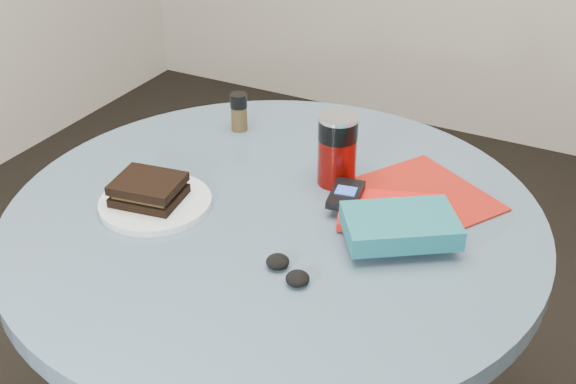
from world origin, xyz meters
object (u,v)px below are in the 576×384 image
at_px(mp3_player, 346,194).
at_px(headphones, 287,270).
at_px(pepper_grinder, 239,112).
at_px(soda_can, 337,150).
at_px(novel, 400,226).
at_px(plate, 155,203).
at_px(red_book, 392,212).
at_px(magazine, 429,194).
at_px(sandwich, 149,190).
at_px(table, 275,281).

height_order(mp3_player, headphones, mp3_player).
bearing_deg(pepper_grinder, headphones, -50.99).
distance_m(soda_can, novel, 0.24).
bearing_deg(plate, novel, 11.71).
bearing_deg(mp3_player, plate, -153.44).
relative_size(pepper_grinder, headphones, 0.85).
bearing_deg(pepper_grinder, mp3_player, -28.97).
xyz_separation_m(red_book, headphones, (-0.09, -0.24, -0.00)).
relative_size(magazine, headphones, 2.43).
xyz_separation_m(pepper_grinder, magazine, (0.47, -0.07, -0.04)).
bearing_deg(novel, plate, 157.76).
distance_m(sandwich, soda_can, 0.37).
height_order(soda_can, mp3_player, soda_can).
bearing_deg(red_book, magazine, 53.38).
distance_m(mp3_player, headphones, 0.23).
distance_m(plate, red_book, 0.44).
height_order(table, headphones, headphones).
bearing_deg(novel, magazine, 57.28).
distance_m(table, sandwich, 0.31).
distance_m(pepper_grinder, mp3_player, 0.39).
height_order(pepper_grinder, novel, pepper_grinder).
height_order(table, red_book, red_book).
relative_size(sandwich, novel, 0.71).
relative_size(red_book, mp3_player, 1.86).
relative_size(sandwich, magazine, 0.55).
bearing_deg(soda_can, table, -111.41).
bearing_deg(pepper_grinder, magazine, -8.98).
relative_size(soda_can, mp3_player, 1.38).
height_order(plate, red_book, red_book).
bearing_deg(novel, mp3_player, 118.87).
relative_size(plate, magazine, 0.85).
bearing_deg(pepper_grinder, red_book, -23.00).
xyz_separation_m(soda_can, pepper_grinder, (-0.29, 0.11, -0.03)).
bearing_deg(headphones, table, 125.10).
bearing_deg(table, headphones, -54.90).
bearing_deg(novel, sandwich, 157.92).
xyz_separation_m(magazine, novel, (0.00, -0.18, 0.04)).
bearing_deg(soda_can, headphones, -80.33).
height_order(table, mp3_player, mp3_player).
bearing_deg(sandwich, red_book, 21.91).
relative_size(table, mp3_player, 9.62).
bearing_deg(magazine, plate, -117.11).
bearing_deg(sandwich, table, 22.58).
distance_m(novel, mp3_player, 0.15).
height_order(plate, novel, novel).
bearing_deg(mp3_player, headphones, -90.28).
relative_size(soda_can, novel, 0.76).
distance_m(pepper_grinder, red_book, 0.47).
relative_size(soda_can, magazine, 0.58).
bearing_deg(novel, red_book, 84.22).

